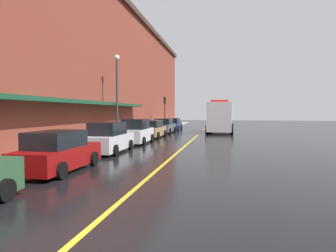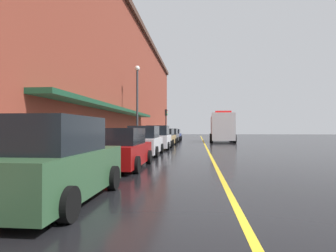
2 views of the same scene
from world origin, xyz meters
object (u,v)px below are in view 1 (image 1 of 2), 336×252
parked_car_1 (58,152)px  parked_car_2 (109,138)px  street_lamp_left (117,88)px  parking_meter_1 (98,133)px  parked_car_5 (164,126)px  box_truck (220,118)px  parking_meter_3 (162,122)px  parked_car_3 (136,132)px  parked_car_4 (152,129)px  parking_meter_2 (149,124)px  parked_car_6 (173,124)px  parking_meter_0 (37,143)px  traffic_light_near (165,106)px

parked_car_1 → parked_car_2: bearing=0.8°
parked_car_2 → street_lamp_left: bearing=15.0°
parking_meter_1 → parked_car_5: bearing=85.0°
parking_meter_1 → street_lamp_left: size_ratio=0.19×
box_truck → parking_meter_3: size_ratio=5.77×
parked_car_3 → parking_meter_1: 4.11m
parked_car_4 → box_truck: (6.25, 7.75, 0.99)m
parked_car_1 → parking_meter_2: size_ratio=3.38×
parked_car_2 → box_truck: bearing=-20.1°
parked_car_5 → parking_meter_1: (-1.32, -15.19, 0.28)m
parked_car_5 → parking_meter_2: parked_car_5 is taller
parked_car_6 → parking_meter_1: (-1.34, -21.14, 0.30)m
box_truck → parked_car_5: bearing=-73.1°
parked_car_4 → parked_car_6: parked_car_4 is taller
parked_car_5 → parked_car_6: (0.02, 5.95, -0.03)m
parking_meter_0 → traffic_light_near: bearing=89.9°
parked_car_4 → street_lamp_left: 5.71m
parked_car_5 → box_truck: (6.30, 1.72, 0.98)m
parking_meter_0 → parking_meter_3: (0.00, 26.88, 0.00)m
parked_car_5 → parked_car_4: bearing=-178.8°
parked_car_2 → street_lamp_left: street_lamp_left is taller
parked_car_2 → parking_meter_2: parked_car_2 is taller
parked_car_1 → street_lamp_left: street_lamp_left is taller
parking_meter_1 → parking_meter_0: bearing=-90.0°
parked_car_6 → box_truck: box_truck is taller
parked_car_5 → parking_meter_0: size_ratio=3.37×
parked_car_5 → street_lamp_left: (-1.92, -9.97, 3.62)m
parked_car_1 → parking_meter_0: parked_car_1 is taller
parking_meter_1 → parking_meter_3: same height
parked_car_1 → traffic_light_near: traffic_light_near is taller
parked_car_5 → box_truck: 6.60m
parked_car_2 → parked_car_4: parked_car_2 is taller
street_lamp_left → parked_car_2: bearing=-73.9°
parked_car_5 → parking_meter_3: 5.35m
parked_car_1 → parking_meter_1: size_ratio=3.38×
parked_car_2 → parked_car_4: 10.56m
parked_car_2 → parking_meter_3: (-1.31, 21.77, 0.22)m
street_lamp_left → traffic_light_near: bearing=87.7°
parking_meter_3 → parked_car_4: bearing=-83.0°
parked_car_6 → parking_meter_1: 21.18m
parked_car_5 → parking_meter_0: (-1.32, -21.69, 0.28)m
parked_car_6 → street_lamp_left: size_ratio=0.67×
parking_meter_2 → street_lamp_left: bearing=-94.1°
parked_car_4 → parking_meter_2: (-1.37, 4.32, 0.29)m
traffic_light_near → parked_car_1: bearing=-87.3°
parked_car_2 → traffic_light_near: (-1.25, 23.25, 2.31)m
parked_car_6 → parking_meter_2: 7.78m
parked_car_2 → parked_car_3: 5.25m
parking_meter_0 → street_lamp_left: bearing=92.9°
parked_car_1 → parked_car_5: size_ratio=1.00×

